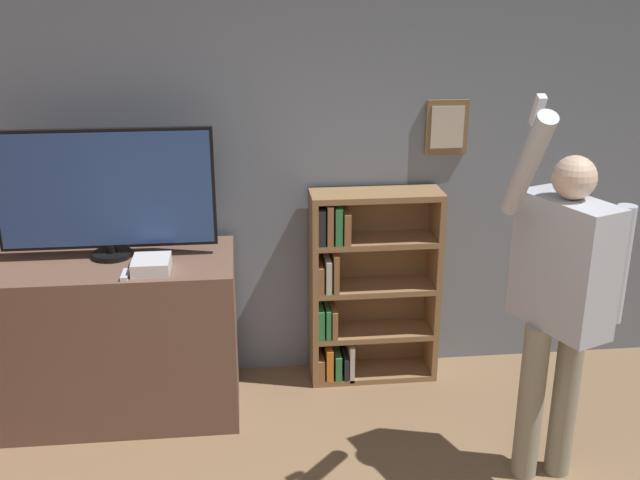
{
  "coord_description": "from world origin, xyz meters",
  "views": [
    {
      "loc": [
        -0.53,
        -1.68,
        2.48
      ],
      "look_at": [
        -0.16,
        1.82,
        1.21
      ],
      "focal_mm": 42.0,
      "sensor_mm": 36.0,
      "label": 1
    }
  ],
  "objects_px": {
    "television": "(106,192)",
    "game_console": "(151,265)",
    "bookshelf": "(362,288)",
    "person": "(561,290)"
  },
  "relations": [
    {
      "from": "television",
      "to": "bookshelf",
      "type": "bearing_deg",
      "value": 7.96
    },
    {
      "from": "television",
      "to": "person",
      "type": "distance_m",
      "value": 2.44
    },
    {
      "from": "game_console",
      "to": "person",
      "type": "relative_size",
      "value": 0.11
    },
    {
      "from": "bookshelf",
      "to": "game_console",
      "type": "bearing_deg",
      "value": -160.29
    },
    {
      "from": "bookshelf",
      "to": "television",
      "type": "bearing_deg",
      "value": -172.04
    },
    {
      "from": "game_console",
      "to": "person",
      "type": "xyz_separation_m",
      "value": [
        2.0,
        -0.67,
        0.05
      ]
    },
    {
      "from": "television",
      "to": "game_console",
      "type": "height_order",
      "value": "television"
    },
    {
      "from": "bookshelf",
      "to": "person",
      "type": "xyz_separation_m",
      "value": [
        0.78,
        -1.11,
        0.43
      ]
    },
    {
      "from": "bookshelf",
      "to": "person",
      "type": "bearing_deg",
      "value": -55.13
    },
    {
      "from": "game_console",
      "to": "person",
      "type": "bearing_deg",
      "value": -18.58
    }
  ]
}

